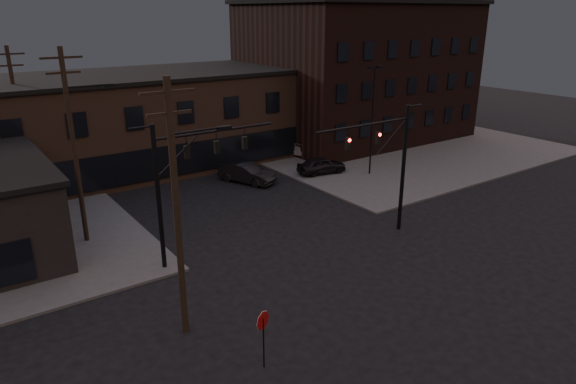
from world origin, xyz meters
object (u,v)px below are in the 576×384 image
object	(u,v)px
stop_sign	(263,326)
car_crossing	(247,173)
traffic_signal_far	(180,177)
parked_car_lot_b	(311,146)
traffic_signal_near	(391,158)
parked_car_lot_a	(322,165)

from	to	relation	value
stop_sign	car_crossing	bearing A→B (deg)	60.67
traffic_signal_far	car_crossing	size ratio (longest dim) A/B	1.64
traffic_signal_far	parked_car_lot_b	xyz separation A→B (m)	(19.84, 14.36, -4.14)
traffic_signal_near	parked_car_lot_b	distance (m)	19.89
parked_car_lot_a	car_crossing	size ratio (longest dim) A/B	0.87
parked_car_lot_b	car_crossing	world-z (taller)	car_crossing
traffic_signal_near	parked_car_lot_a	xyz separation A→B (m)	(4.33, 11.94, -4.06)
traffic_signal_far	parked_car_lot_a	world-z (taller)	traffic_signal_far
parked_car_lot_a	traffic_signal_far	bearing A→B (deg)	127.71
parked_car_lot_a	traffic_signal_near	bearing A→B (deg)	170.53
traffic_signal_far	stop_sign	bearing A→B (deg)	-97.32
traffic_signal_far	parked_car_lot_b	size ratio (longest dim) A/B	1.60
car_crossing	traffic_signal_near	bearing A→B (deg)	-104.90
parked_car_lot_a	parked_car_lot_b	bearing A→B (deg)	-19.67
traffic_signal_near	car_crossing	bearing A→B (deg)	97.90
traffic_signal_near	traffic_signal_far	bearing A→B (deg)	163.83
traffic_signal_far	parked_car_lot_b	bearing A→B (deg)	35.89
traffic_signal_far	parked_car_lot_a	bearing A→B (deg)	27.23
traffic_signal_near	car_crossing	size ratio (longest dim) A/B	1.64
parked_car_lot_a	car_crossing	world-z (taller)	car_crossing
traffic_signal_near	traffic_signal_far	size ratio (longest dim) A/B	1.00
traffic_signal_near	stop_sign	bearing A→B (deg)	-154.10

